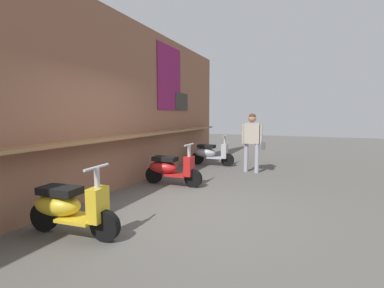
# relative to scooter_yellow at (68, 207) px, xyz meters

# --- Properties ---
(ground_plane) EXTENTS (36.25, 36.25, 0.00)m
(ground_plane) POSITION_rel_scooter_yellow_xyz_m (1.48, -1.08, -0.39)
(ground_plane) COLOR #56544F
(market_stall_facade) EXTENTS (12.95, 0.61, 3.74)m
(market_stall_facade) POSITION_rel_scooter_yellow_xyz_m (1.49, 0.94, 1.48)
(market_stall_facade) COLOR #8C5B44
(market_stall_facade) RESTS_ON ground_plane
(scooter_yellow) EXTENTS (0.49, 1.40, 0.97)m
(scooter_yellow) POSITION_rel_scooter_yellow_xyz_m (0.00, 0.00, 0.00)
(scooter_yellow) COLOR gold
(scooter_yellow) RESTS_ON ground_plane
(scooter_red) EXTENTS (0.46, 1.40, 0.97)m
(scooter_red) POSITION_rel_scooter_yellow_xyz_m (2.94, 0.00, 0.00)
(scooter_red) COLOR red
(scooter_red) RESTS_ON ground_plane
(scooter_silver) EXTENTS (0.46, 1.40, 0.97)m
(scooter_silver) POSITION_rel_scooter_yellow_xyz_m (5.72, 0.00, 0.00)
(scooter_silver) COLOR #B2B5BA
(scooter_silver) RESTS_ON ground_plane
(shopper_with_handbag) EXTENTS (0.31, 0.65, 1.64)m
(shopper_with_handbag) POSITION_rel_scooter_yellow_xyz_m (5.10, -1.46, 0.61)
(shopper_with_handbag) COLOR #999EA8
(shopper_with_handbag) RESTS_ON ground_plane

